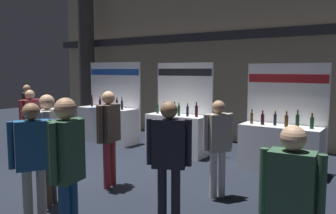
{
  "coord_description": "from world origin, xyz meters",
  "views": [
    {
      "loc": [
        4.77,
        -5.01,
        2.11
      ],
      "look_at": [
        0.56,
        1.14,
        1.3
      ],
      "focal_mm": 36.65,
      "sensor_mm": 36.0,
      "label": 1
    }
  ],
  "objects_px": {
    "exhibitor_booth_1": "(178,131)",
    "visitor_5": "(28,108)",
    "exhibitor_booth_2": "(281,144)",
    "visitor_0": "(218,141)",
    "visitor_6": "(109,130)",
    "visitor_2": "(67,163)",
    "visitor_7": "(169,153)",
    "exhibitor_booth_0": "(108,122)",
    "visitor_4": "(31,118)",
    "visitor_8": "(291,202)",
    "visitor_1": "(48,139)",
    "visitor_3": "(33,155)"
  },
  "relations": [
    {
      "from": "visitor_0",
      "to": "visitor_2",
      "type": "relative_size",
      "value": 0.89
    },
    {
      "from": "exhibitor_booth_1",
      "to": "visitor_4",
      "type": "xyz_separation_m",
      "value": [
        -2.49,
        -2.44,
        0.4
      ]
    },
    {
      "from": "exhibitor_booth_1",
      "to": "visitor_4",
      "type": "distance_m",
      "value": 3.51
    },
    {
      "from": "exhibitor_booth_1",
      "to": "visitor_3",
      "type": "xyz_separation_m",
      "value": [
        0.66,
        -4.52,
        0.41
      ]
    },
    {
      "from": "visitor_6",
      "to": "visitor_8",
      "type": "height_order",
      "value": "visitor_6"
    },
    {
      "from": "visitor_2",
      "to": "visitor_7",
      "type": "relative_size",
      "value": 1.06
    },
    {
      "from": "visitor_7",
      "to": "exhibitor_booth_0",
      "type": "bearing_deg",
      "value": 116.8
    },
    {
      "from": "visitor_1",
      "to": "visitor_5",
      "type": "height_order",
      "value": "visitor_1"
    },
    {
      "from": "visitor_1",
      "to": "visitor_4",
      "type": "relative_size",
      "value": 1.05
    },
    {
      "from": "visitor_5",
      "to": "visitor_2",
      "type": "bearing_deg",
      "value": -164.42
    },
    {
      "from": "exhibitor_booth_1",
      "to": "visitor_6",
      "type": "relative_size",
      "value": 1.32
    },
    {
      "from": "exhibitor_booth_1",
      "to": "exhibitor_booth_2",
      "type": "bearing_deg",
      "value": -0.67
    },
    {
      "from": "visitor_1",
      "to": "visitor_8",
      "type": "xyz_separation_m",
      "value": [
        3.71,
        -0.29,
        -0.07
      ]
    },
    {
      "from": "exhibitor_booth_2",
      "to": "visitor_0",
      "type": "bearing_deg",
      "value": -101.33
    },
    {
      "from": "visitor_1",
      "to": "visitor_2",
      "type": "distance_m",
      "value": 1.64
    },
    {
      "from": "exhibitor_booth_2",
      "to": "visitor_7",
      "type": "bearing_deg",
      "value": -97.76
    },
    {
      "from": "exhibitor_booth_1",
      "to": "visitor_7",
      "type": "height_order",
      "value": "exhibitor_booth_1"
    },
    {
      "from": "exhibitor_booth_1",
      "to": "visitor_5",
      "type": "relative_size",
      "value": 1.37
    },
    {
      "from": "exhibitor_booth_0",
      "to": "visitor_0",
      "type": "distance_m",
      "value": 5.12
    },
    {
      "from": "visitor_5",
      "to": "exhibitor_booth_2",
      "type": "bearing_deg",
      "value": -125.4
    },
    {
      "from": "visitor_1",
      "to": "visitor_2",
      "type": "relative_size",
      "value": 0.96
    },
    {
      "from": "exhibitor_booth_0",
      "to": "exhibitor_booth_1",
      "type": "relative_size",
      "value": 1.02
    },
    {
      "from": "visitor_0",
      "to": "visitor_8",
      "type": "xyz_separation_m",
      "value": [
        1.71,
        -2.07,
        0.02
      ]
    },
    {
      "from": "exhibitor_booth_0",
      "to": "visitor_2",
      "type": "height_order",
      "value": "exhibitor_booth_0"
    },
    {
      "from": "exhibitor_booth_0",
      "to": "visitor_7",
      "type": "distance_m",
      "value": 5.79
    },
    {
      "from": "visitor_1",
      "to": "visitor_4",
      "type": "bearing_deg",
      "value": 29.83
    },
    {
      "from": "visitor_3",
      "to": "exhibitor_booth_0",
      "type": "bearing_deg",
      "value": -113.87
    },
    {
      "from": "visitor_0",
      "to": "visitor_1",
      "type": "relative_size",
      "value": 0.93
    },
    {
      "from": "exhibitor_booth_0",
      "to": "visitor_6",
      "type": "height_order",
      "value": "exhibitor_booth_0"
    },
    {
      "from": "exhibitor_booth_1",
      "to": "exhibitor_booth_0",
      "type": "bearing_deg",
      "value": 178.55
    },
    {
      "from": "visitor_3",
      "to": "visitor_4",
      "type": "height_order",
      "value": "visitor_3"
    },
    {
      "from": "visitor_1",
      "to": "visitor_8",
      "type": "bearing_deg",
      "value": -125.47
    },
    {
      "from": "exhibitor_booth_2",
      "to": "visitor_4",
      "type": "xyz_separation_m",
      "value": [
        -5.06,
        -2.41,
        0.41
      ]
    },
    {
      "from": "exhibitor_booth_0",
      "to": "exhibitor_booth_2",
      "type": "xyz_separation_m",
      "value": [
        5.04,
        -0.09,
        -0.03
      ]
    },
    {
      "from": "visitor_1",
      "to": "visitor_6",
      "type": "height_order",
      "value": "visitor_1"
    },
    {
      "from": "exhibitor_booth_0",
      "to": "visitor_5",
      "type": "xyz_separation_m",
      "value": [
        -2.11,
        -1.21,
        0.39
      ]
    },
    {
      "from": "exhibitor_booth_0",
      "to": "visitor_1",
      "type": "bearing_deg",
      "value": -56.66
    },
    {
      "from": "exhibitor_booth_2",
      "to": "visitor_8",
      "type": "relative_size",
      "value": 1.37
    },
    {
      "from": "visitor_4",
      "to": "visitor_5",
      "type": "height_order",
      "value": "visitor_5"
    },
    {
      "from": "visitor_5",
      "to": "visitor_1",
      "type": "bearing_deg",
      "value": -164.61
    },
    {
      "from": "visitor_2",
      "to": "visitor_5",
      "type": "xyz_separation_m",
      "value": [
        -6.15,
        3.57,
        -0.09
      ]
    },
    {
      "from": "exhibitor_booth_1",
      "to": "visitor_7",
      "type": "xyz_separation_m",
      "value": [
        2.1,
        -3.48,
        0.43
      ]
    },
    {
      "from": "visitor_0",
      "to": "visitor_1",
      "type": "height_order",
      "value": "visitor_1"
    },
    {
      "from": "exhibitor_booth_1",
      "to": "visitor_1",
      "type": "xyz_separation_m",
      "value": [
        0.14,
        -3.91,
        0.45
      ]
    },
    {
      "from": "visitor_2",
      "to": "exhibitor_booth_2",
      "type": "bearing_deg",
      "value": -24.87
    },
    {
      "from": "visitor_2",
      "to": "visitor_5",
      "type": "height_order",
      "value": "visitor_2"
    },
    {
      "from": "visitor_2",
      "to": "visitor_4",
      "type": "distance_m",
      "value": 4.66
    },
    {
      "from": "visitor_0",
      "to": "visitor_6",
      "type": "relative_size",
      "value": 0.93
    },
    {
      "from": "exhibitor_booth_0",
      "to": "visitor_7",
      "type": "bearing_deg",
      "value": -37.8
    },
    {
      "from": "exhibitor_booth_2",
      "to": "exhibitor_booth_0",
      "type": "bearing_deg",
      "value": 178.94
    }
  ]
}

